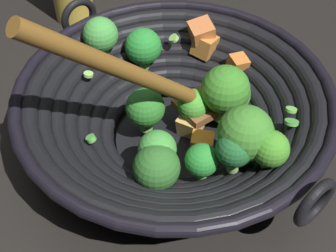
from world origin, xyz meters
name	(u,v)px	position (x,y,z in m)	size (l,w,h in m)	color
ground_plane	(174,142)	(0.00, 0.00, 0.00)	(4.00, 4.00, 0.00)	black
wok	(176,109)	(0.00, 0.00, 0.06)	(0.37, 0.37, 0.24)	black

